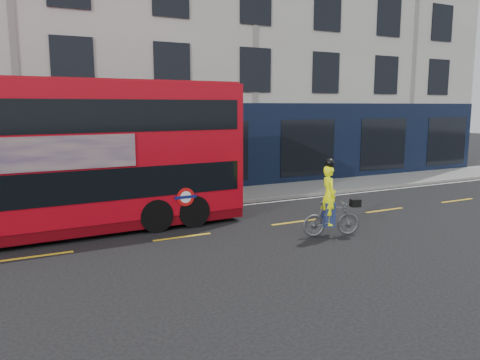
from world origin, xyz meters
TOP-DOWN VIEW (x-y plane):
  - ground at (0.00, 0.00)m, footprint 120.00×120.00m
  - pavement at (0.00, 6.50)m, footprint 60.00×3.00m
  - kerb at (0.00, 5.00)m, footprint 60.00×0.12m
  - building_terrace at (0.00, 12.94)m, footprint 50.00×10.07m
  - road_edge_line at (0.00, 4.70)m, footprint 58.00×0.10m
  - lane_dashes at (0.00, 1.50)m, footprint 58.00×0.12m
  - bus at (0.78, 3.51)m, footprint 11.61×3.01m
  - cyclist at (8.01, -0.39)m, footprint 1.85×0.97m

SIDE VIEW (x-z plane):
  - ground at x=0.00m, z-range 0.00..0.00m
  - road_edge_line at x=0.00m, z-range 0.00..0.01m
  - lane_dashes at x=0.00m, z-range 0.00..0.01m
  - pavement at x=0.00m, z-range 0.00..0.12m
  - kerb at x=0.00m, z-range 0.00..0.13m
  - cyclist at x=8.01m, z-range -0.39..1.96m
  - bus at x=0.78m, z-range 0.06..4.70m
  - building_terrace at x=0.00m, z-range -0.01..14.99m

